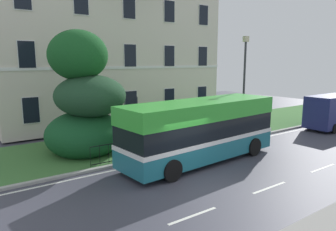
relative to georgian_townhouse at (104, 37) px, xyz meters
The scene contains 8 objects.
ground_plane 16.59m from the georgian_townhouse, 101.39° to the right, with size 60.00×56.00×0.18m.
georgian_townhouse is the anchor object (origin of this frame).
iron_verge_railing 13.26m from the georgian_townhouse, 90.00° to the right, with size 12.08×0.04×0.97m.
evergreen_tree 11.37m from the georgian_townhouse, 119.87° to the right, with size 4.25×4.26×6.81m.
single_decker_bus 14.69m from the georgian_townhouse, 94.19° to the right, with size 8.89×3.12×3.07m.
white_panel_van 19.04m from the georgian_townhouse, 48.11° to the right, with size 5.50×2.09×2.51m.
street_lamp_post 12.58m from the georgian_townhouse, 66.12° to the right, with size 0.36×0.24×6.46m.
litter_bin 12.97m from the georgian_townhouse, 87.39° to the right, with size 0.52×0.52×1.05m.
Camera 1 is at (-8.18, -9.11, 5.04)m, focal length 33.41 mm.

